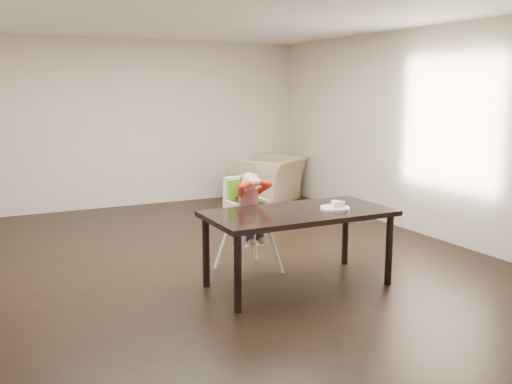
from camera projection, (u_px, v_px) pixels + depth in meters
ground at (210, 261)px, 6.40m from camera, size 7.00×7.00×0.00m
room_walls at (208, 94)px, 6.07m from camera, size 6.02×7.02×2.71m
dining_table at (299, 219)px, 5.52m from camera, size 1.80×0.90×0.75m
high_chair at (247, 202)px, 5.96m from camera, size 0.48×0.48×1.06m
plate at (335, 207)px, 5.55m from camera, size 0.37×0.37×0.08m
armchair at (268, 172)px, 9.74m from camera, size 1.39×1.29×1.02m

